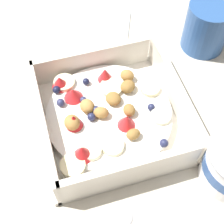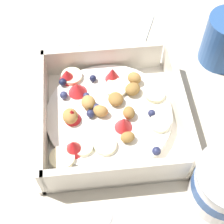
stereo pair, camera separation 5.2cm
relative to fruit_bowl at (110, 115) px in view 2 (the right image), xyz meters
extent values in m
plane|color=beige|center=(-0.01, 0.00, -0.02)|extent=(2.40, 2.40, 0.00)
cube|color=white|center=(0.00, 0.00, -0.02)|extent=(0.22, 0.22, 0.01)
cube|color=white|center=(0.00, -0.10, 0.01)|extent=(0.22, 0.01, 0.06)
cube|color=white|center=(0.00, 0.11, 0.01)|extent=(0.22, 0.01, 0.06)
cube|color=white|center=(-0.10, 0.00, 0.01)|extent=(0.01, 0.20, 0.06)
cube|color=white|center=(0.11, 0.00, 0.01)|extent=(0.01, 0.20, 0.06)
cylinder|color=white|center=(0.00, 0.00, 0.00)|extent=(0.20, 0.20, 0.02)
cylinder|color=#F4EAB7|center=(0.07, -0.08, 0.01)|extent=(0.04, 0.04, 0.01)
cylinder|color=#F4EAB7|center=(-0.07, -0.06, 0.01)|extent=(0.05, 0.05, 0.01)
cylinder|color=beige|center=(-0.02, 0.07, 0.01)|extent=(0.04, 0.04, 0.01)
cylinder|color=#F7EFC6|center=(0.03, 0.07, 0.01)|extent=(0.04, 0.04, 0.01)
cylinder|color=#F7EFC6|center=(-0.04, 0.01, 0.01)|extent=(0.05, 0.05, 0.01)
cylinder|color=#F7EFC6|center=(0.06, -0.05, 0.01)|extent=(0.04, 0.04, 0.01)
cylinder|color=#F4EAB7|center=(0.06, -0.01, 0.01)|extent=(0.04, 0.04, 0.01)
cone|color=red|center=(0.03, 0.02, 0.02)|extent=(0.03, 0.03, 0.02)
cone|color=red|center=(0.06, -0.06, 0.02)|extent=(0.03, 0.03, 0.03)
cone|color=red|center=(-0.07, 0.01, 0.02)|extent=(0.03, 0.03, 0.03)
cone|color=red|center=(-0.04, -0.05, 0.02)|extent=(0.04, 0.04, 0.02)
cone|color=red|center=(-0.07, -0.06, 0.02)|extent=(0.04, 0.04, 0.02)
cone|color=red|center=(0.01, -0.06, 0.02)|extent=(0.03, 0.03, 0.02)
sphere|color=navy|center=(-0.04, -0.07, 0.01)|extent=(0.01, 0.01, 0.01)
sphere|color=#23284C|center=(0.08, 0.06, 0.01)|extent=(0.01, 0.01, 0.01)
sphere|color=navy|center=(-0.01, -0.02, 0.01)|extent=(0.01, 0.01, 0.01)
sphere|color=#191E3D|center=(-0.06, -0.07, 0.01)|extent=(0.01, 0.01, 0.01)
sphere|color=#23284C|center=(0.01, 0.06, 0.01)|extent=(0.01, 0.01, 0.01)
sphere|color=#191E3D|center=(-0.07, -0.02, 0.01)|extent=(0.01, 0.01, 0.01)
sphere|color=#23284C|center=(0.00, -0.03, 0.01)|extent=(0.01, 0.01, 0.01)
sphere|color=navy|center=(-0.03, -0.03, 0.01)|extent=(0.01, 0.01, 0.01)
ellipsoid|color=olive|center=(-0.03, 0.04, 0.02)|extent=(0.03, 0.03, 0.02)
ellipsoid|color=#AD7F42|center=(-0.05, 0.04, 0.02)|extent=(0.03, 0.03, 0.02)
ellipsoid|color=olive|center=(0.01, 0.03, 0.02)|extent=(0.02, 0.02, 0.02)
ellipsoid|color=#AD7F42|center=(0.01, -0.06, 0.02)|extent=(0.03, 0.03, 0.02)
ellipsoid|color=olive|center=(0.05, 0.02, 0.02)|extent=(0.02, 0.02, 0.02)
ellipsoid|color=tan|center=(-0.01, -0.03, 0.02)|extent=(0.03, 0.03, 0.02)
ellipsoid|color=olive|center=(-0.02, 0.01, 0.02)|extent=(0.03, 0.03, 0.02)
ellipsoid|color=#AD7F42|center=(0.00, -0.02, 0.02)|extent=(0.02, 0.03, 0.02)
ellipsoid|color=silver|center=(0.15, -0.04, -0.02)|extent=(0.04, 0.05, 0.01)
cube|color=silver|center=(-0.21, 0.04, -0.02)|extent=(0.16, 0.16, 0.01)
camera|label=1|loc=(0.28, -0.08, 0.45)|focal=54.40mm
camera|label=2|loc=(0.29, -0.03, 0.45)|focal=54.40mm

